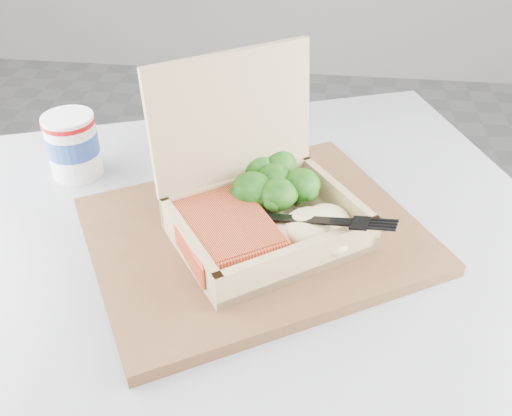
# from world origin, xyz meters

# --- Properties ---
(floor) EXTENTS (4.00, 4.00, 0.00)m
(floor) POSITION_xyz_m (0.00, 0.00, 0.00)
(floor) COLOR gray
(floor) RESTS_ON ground
(cafe_table) EXTENTS (0.94, 0.94, 0.70)m
(cafe_table) POSITION_xyz_m (0.60, -0.21, 0.52)
(cafe_table) COLOR black
(cafe_table) RESTS_ON floor
(serving_tray) EXTENTS (0.47, 0.45, 0.02)m
(serving_tray) POSITION_xyz_m (0.58, -0.19, 0.71)
(serving_tray) COLOR brown
(serving_tray) RESTS_ON cafe_table
(takeout_container) EXTENTS (0.26, 0.26, 0.19)m
(takeout_container) POSITION_xyz_m (0.58, -0.18, 0.77)
(takeout_container) COLOR tan
(takeout_container) RESTS_ON serving_tray
(salmon_fillet) EXTENTS (0.15, 0.16, 0.03)m
(salmon_fillet) POSITION_xyz_m (0.55, -0.22, 0.74)
(salmon_fillet) COLOR #FC6131
(salmon_fillet) RESTS_ON takeout_container
(broccoli_pile) EXTENTS (0.12, 0.12, 0.04)m
(broccoli_pile) POSITION_xyz_m (0.59, -0.14, 0.75)
(broccoli_pile) COLOR #307E1C
(broccoli_pile) RESTS_ON takeout_container
(mashed_potatoes) EXTENTS (0.10, 0.09, 0.04)m
(mashed_potatoes) POSITION_xyz_m (0.64, -0.21, 0.75)
(mashed_potatoes) COLOR #FBEEA2
(mashed_potatoes) RESTS_ON takeout_container
(plastic_fork) EXTENTS (0.16, 0.06, 0.03)m
(plastic_fork) POSITION_xyz_m (0.61, -0.21, 0.76)
(plastic_fork) COLOR black
(plastic_fork) RESTS_ON mashed_potatoes
(paper_cup) EXTENTS (0.07, 0.07, 0.09)m
(paper_cup) POSITION_xyz_m (0.31, -0.07, 0.75)
(paper_cup) COLOR white
(paper_cup) RESTS_ON cafe_table
(receipt) EXTENTS (0.11, 0.16, 0.00)m
(receipt) POSITION_xyz_m (0.54, 0.01, 0.71)
(receipt) COLOR white
(receipt) RESTS_ON cafe_table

